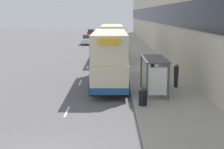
{
  "coord_description": "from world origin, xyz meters",
  "views": [
    {
      "loc": [
        2.66,
        -11.11,
        5.66
      ],
      "look_at": [
        2.69,
        18.89,
        -0.19
      ],
      "focal_mm": 50.0,
      "sensor_mm": 36.0,
      "label": 1
    }
  ],
  "objects_px": {
    "double_decker_bus_near": "(109,57)",
    "pedestrian_1": "(176,75)",
    "car_0": "(108,39)",
    "car_1": "(91,33)",
    "pedestrian_at_shelter": "(152,70)",
    "bus_shelter": "(157,70)",
    "car_2": "(87,40)",
    "litter_bin": "(143,97)",
    "double_decker_bus_ahead": "(111,42)"
  },
  "relations": [
    {
      "from": "car_1",
      "to": "car_2",
      "type": "height_order",
      "value": "car_2"
    },
    {
      "from": "double_decker_bus_near",
      "to": "car_2",
      "type": "bearing_deg",
      "value": 97.41
    },
    {
      "from": "pedestrian_at_shelter",
      "to": "litter_bin",
      "type": "xyz_separation_m",
      "value": [
        -1.57,
        -7.85,
        -0.28
      ]
    },
    {
      "from": "car_2",
      "to": "pedestrian_at_shelter",
      "type": "height_order",
      "value": "car_2"
    },
    {
      "from": "car_2",
      "to": "pedestrian_1",
      "type": "distance_m",
      "value": 36.69
    },
    {
      "from": "double_decker_bus_ahead",
      "to": "car_2",
      "type": "distance_m",
      "value": 21.13
    },
    {
      "from": "pedestrian_at_shelter",
      "to": "litter_bin",
      "type": "height_order",
      "value": "pedestrian_at_shelter"
    },
    {
      "from": "double_decker_bus_near",
      "to": "litter_bin",
      "type": "xyz_separation_m",
      "value": [
        2.08,
        -6.1,
        -1.61
      ]
    },
    {
      "from": "bus_shelter",
      "to": "car_1",
      "type": "distance_m",
      "value": 59.33
    },
    {
      "from": "double_decker_bus_ahead",
      "to": "litter_bin",
      "type": "bearing_deg",
      "value": -84.46
    },
    {
      "from": "double_decker_bus_near",
      "to": "car_0",
      "type": "xyz_separation_m",
      "value": [
        -0.48,
        37.02,
        -1.44
      ]
    },
    {
      "from": "car_0",
      "to": "double_decker_bus_near",
      "type": "bearing_deg",
      "value": -89.26
    },
    {
      "from": "double_decker_bus_near",
      "to": "litter_bin",
      "type": "relative_size",
      "value": 9.6
    },
    {
      "from": "double_decker_bus_ahead",
      "to": "car_0",
      "type": "relative_size",
      "value": 2.45
    },
    {
      "from": "bus_shelter",
      "to": "litter_bin",
      "type": "distance_m",
      "value": 3.25
    },
    {
      "from": "bus_shelter",
      "to": "car_0",
      "type": "height_order",
      "value": "bus_shelter"
    },
    {
      "from": "double_decker_bus_ahead",
      "to": "car_2",
      "type": "xyz_separation_m",
      "value": [
        -4.61,
        20.58,
        -1.39
      ]
    },
    {
      "from": "double_decker_bus_near",
      "to": "car_0",
      "type": "bearing_deg",
      "value": 90.74
    },
    {
      "from": "pedestrian_at_shelter",
      "to": "pedestrian_1",
      "type": "relative_size",
      "value": 0.87
    },
    {
      "from": "car_0",
      "to": "car_1",
      "type": "xyz_separation_m",
      "value": [
        -4.68,
        18.36,
        0.04
      ]
    },
    {
      "from": "bus_shelter",
      "to": "car_2",
      "type": "bearing_deg",
      "value": 101.66
    },
    {
      "from": "car_0",
      "to": "car_1",
      "type": "relative_size",
      "value": 1.03
    },
    {
      "from": "car_0",
      "to": "litter_bin",
      "type": "relative_size",
      "value": 3.93
    },
    {
      "from": "double_decker_bus_ahead",
      "to": "pedestrian_1",
      "type": "height_order",
      "value": "double_decker_bus_ahead"
    },
    {
      "from": "car_0",
      "to": "pedestrian_at_shelter",
      "type": "height_order",
      "value": "pedestrian_at_shelter"
    },
    {
      "from": "car_0",
      "to": "pedestrian_at_shelter",
      "type": "bearing_deg",
      "value": -83.33
    },
    {
      "from": "pedestrian_at_shelter",
      "to": "litter_bin",
      "type": "distance_m",
      "value": 8.01
    },
    {
      "from": "double_decker_bus_near",
      "to": "pedestrian_1",
      "type": "bearing_deg",
      "value": -14.2
    },
    {
      "from": "car_1",
      "to": "double_decker_bus_ahead",
      "type": "bearing_deg",
      "value": 97.26
    },
    {
      "from": "double_decker_bus_ahead",
      "to": "litter_bin",
      "type": "height_order",
      "value": "double_decker_bus_ahead"
    },
    {
      "from": "car_0",
      "to": "litter_bin",
      "type": "xyz_separation_m",
      "value": [
        2.55,
        -43.12,
        -0.17
      ]
    },
    {
      "from": "car_1",
      "to": "pedestrian_at_shelter",
      "type": "distance_m",
      "value": 54.34
    },
    {
      "from": "pedestrian_at_shelter",
      "to": "bus_shelter",
      "type": "bearing_deg",
      "value": -93.95
    },
    {
      "from": "car_0",
      "to": "pedestrian_1",
      "type": "xyz_separation_m",
      "value": [
        5.54,
        -38.3,
        0.24
      ]
    },
    {
      "from": "bus_shelter",
      "to": "double_decker_bus_ahead",
      "type": "distance_m",
      "value": 17.21
    },
    {
      "from": "double_decker_bus_near",
      "to": "pedestrian_at_shelter",
      "type": "bearing_deg",
      "value": 25.66
    },
    {
      "from": "double_decker_bus_near",
      "to": "double_decker_bus_ahead",
      "type": "bearing_deg",
      "value": 89.29
    },
    {
      "from": "car_1",
      "to": "pedestrian_at_shelter",
      "type": "relative_size",
      "value": 2.52
    },
    {
      "from": "double_decker_bus_ahead",
      "to": "car_2",
      "type": "height_order",
      "value": "double_decker_bus_ahead"
    },
    {
      "from": "double_decker_bus_near",
      "to": "car_0",
      "type": "height_order",
      "value": "double_decker_bus_near"
    },
    {
      "from": "car_2",
      "to": "double_decker_bus_ahead",
      "type": "bearing_deg",
      "value": 102.63
    },
    {
      "from": "double_decker_bus_near",
      "to": "car_1",
      "type": "relative_size",
      "value": 2.52
    },
    {
      "from": "bus_shelter",
      "to": "car_1",
      "type": "xyz_separation_m",
      "value": [
        -8.45,
        58.72,
        -1.0
      ]
    },
    {
      "from": "bus_shelter",
      "to": "pedestrian_at_shelter",
      "type": "xyz_separation_m",
      "value": [
        0.35,
        5.09,
        -0.92
      ]
    },
    {
      "from": "bus_shelter",
      "to": "car_0",
      "type": "bearing_deg",
      "value": 95.34
    },
    {
      "from": "car_1",
      "to": "double_decker_bus_near",
      "type": "bearing_deg",
      "value": 95.32
    },
    {
      "from": "double_decker_bus_near",
      "to": "double_decker_bus_ahead",
      "type": "height_order",
      "value": "same"
    },
    {
      "from": "bus_shelter",
      "to": "pedestrian_1",
      "type": "bearing_deg",
      "value": 49.42
    },
    {
      "from": "car_0",
      "to": "pedestrian_1",
      "type": "bearing_deg",
      "value": -81.77
    },
    {
      "from": "double_decker_bus_ahead",
      "to": "car_1",
      "type": "distance_m",
      "value": 42.16
    }
  ]
}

